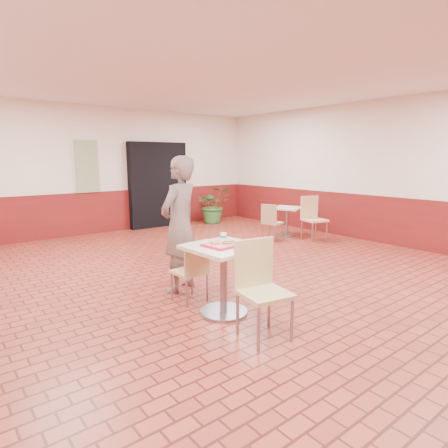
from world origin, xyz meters
TOP-DOWN VIEW (x-y plane):
  - room_shell at (0.00, 0.00)m, footprint 8.01×10.01m
  - wainscot_band at (0.00, 0.00)m, footprint 8.00×10.00m
  - corridor_doorway at (1.20, 4.88)m, footprint 1.60×0.22m
  - promo_poster at (-0.60, 4.94)m, footprint 0.50×0.03m
  - main_table at (-0.97, -0.64)m, footprint 0.77×0.77m
  - chair_main_front at (-1.02, -1.29)m, footprint 0.53×0.53m
  - chair_main_back at (-1.07, -0.13)m, footprint 0.39×0.39m
  - customer at (-0.94, 0.36)m, footprint 0.78×0.66m
  - serving_tray at (-0.97, -0.64)m, footprint 0.43×0.33m
  - ring_donut at (-1.06, -0.58)m, footprint 0.12×0.12m
  - long_john_donut at (-0.94, -0.68)m, footprint 0.15×0.11m
  - paper_cup at (-0.88, -0.52)m, footprint 0.07×0.07m
  - second_table at (2.93, 1.93)m, footprint 0.64×0.64m
  - chair_second_left at (2.27, 1.80)m, footprint 0.46×0.46m
  - chair_second_front at (3.04, 1.28)m, footprint 0.55×0.55m
  - potted_plant at (2.65, 4.40)m, footprint 1.14×1.08m

SIDE VIEW (x-z plane):
  - chair_main_back at x=-1.07m, z-range 0.05..0.85m
  - second_table at x=2.93m, z-range 0.12..0.79m
  - chair_second_left at x=2.27m, z-range 0.05..0.86m
  - wainscot_band at x=0.00m, z-range 0.00..1.00m
  - potted_plant at x=2.65m, z-range 0.00..1.01m
  - chair_second_front at x=3.04m, z-range 0.06..1.03m
  - main_table at x=-0.97m, z-range 0.14..0.95m
  - chair_main_front at x=-1.02m, z-range 0.06..1.05m
  - serving_tray at x=-0.97m, z-range 0.81..0.84m
  - ring_donut at x=-1.06m, z-range 0.84..0.87m
  - long_john_donut at x=-0.94m, z-range 0.84..0.88m
  - paper_cup at x=-0.88m, z-range 0.84..0.93m
  - customer at x=-0.94m, z-range 0.00..1.83m
  - corridor_doorway at x=1.20m, z-range 0.00..2.20m
  - room_shell at x=0.00m, z-range 0.00..3.00m
  - promo_poster at x=-0.60m, z-range 1.00..2.20m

